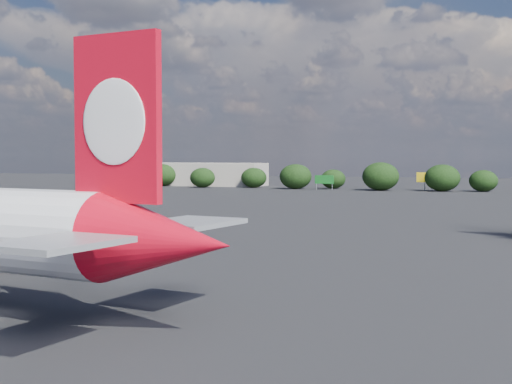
% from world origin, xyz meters
% --- Properties ---
extents(ground, '(500.00, 500.00, 0.00)m').
position_xyz_m(ground, '(0.00, 60.00, 0.00)').
color(ground, black).
rests_on(ground, ground).
extents(terminal_building, '(42.00, 16.00, 8.00)m').
position_xyz_m(terminal_building, '(-65.00, 192.00, 4.00)').
color(terminal_building, '#9F9589').
rests_on(terminal_building, ground).
extents(highway_sign, '(6.00, 0.30, 4.50)m').
position_xyz_m(highway_sign, '(-18.00, 176.00, 3.13)').
color(highway_sign, '#13631E').
rests_on(highway_sign, ground).
extents(billboard_yellow, '(5.00, 0.30, 5.50)m').
position_xyz_m(billboard_yellow, '(12.00, 182.00, 3.87)').
color(billboard_yellow, yellow).
rests_on(billboard_yellow, ground).
extents(horizon_treeline, '(197.33, 15.90, 9.10)m').
position_xyz_m(horizon_treeline, '(12.53, 179.34, 3.78)').
color(horizon_treeline, black).
rests_on(horizon_treeline, ground).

